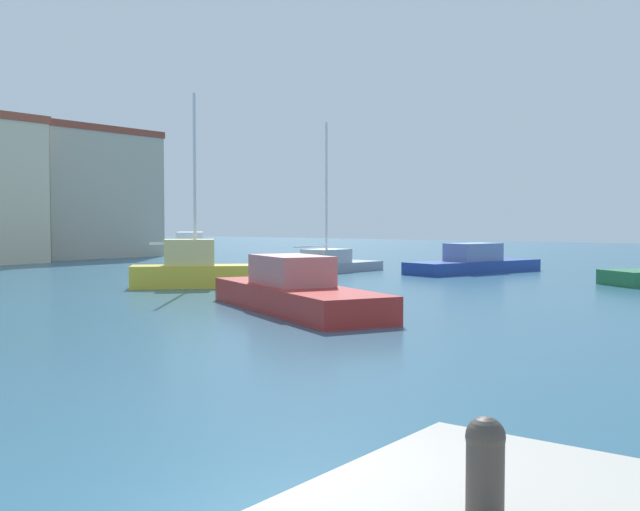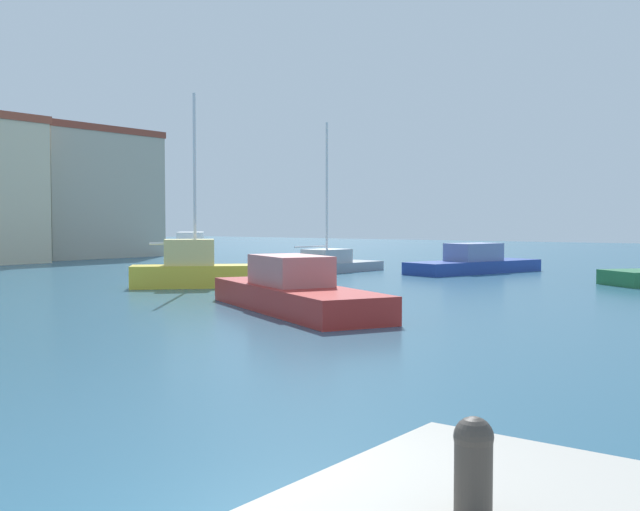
{
  "view_description": "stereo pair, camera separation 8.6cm",
  "coord_description": "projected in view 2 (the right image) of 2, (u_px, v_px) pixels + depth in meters",
  "views": [
    {
      "loc": [
        -3.99,
        -4.15,
        2.71
      ],
      "look_at": [
        21.87,
        15.45,
        1.24
      ],
      "focal_mm": 41.82,
      "sensor_mm": 36.0,
      "label": 1
    },
    {
      "loc": [
        -3.94,
        -4.22,
        2.71
      ],
      "look_at": [
        21.87,
        15.45,
        1.24
      ],
      "focal_mm": 41.82,
      "sensor_mm": 36.0,
      "label": 2
    }
  ],
  "objects": [
    {
      "name": "water",
      "position": [
        126.0,
        289.0,
        29.84
      ],
      "size": [
        160.0,
        160.0,
        0.0
      ],
      "primitive_type": "plane",
      "color": "#285670",
      "rests_on": "ground"
    },
    {
      "name": "motorboat_red_far_left",
      "position": [
        294.0,
        292.0,
        22.63
      ],
      "size": [
        5.85,
        8.6,
        1.68
      ],
      "color": "#B22823",
      "rests_on": "water"
    },
    {
      "name": "sailboat_yellow_behind_lamppost",
      "position": [
        194.0,
        269.0,
        30.75
      ],
      "size": [
        4.86,
        4.77,
        7.98
      ],
      "color": "gold",
      "rests_on": "water"
    },
    {
      "name": "motorboat_white_distant_east",
      "position": [
        191.0,
        255.0,
        44.99
      ],
      "size": [
        6.37,
        6.27,
        2.1
      ],
      "color": "white",
      "rests_on": "water"
    },
    {
      "name": "mooring_bollard",
      "position": [
        473.0,
        463.0,
        4.62
      ],
      "size": [
        0.25,
        0.25,
        0.63
      ],
      "color": "#38332D",
      "rests_on": "pier_quay"
    },
    {
      "name": "sailboat_grey_near_pier",
      "position": [
        327.0,
        264.0,
        40.05
      ],
      "size": [
        7.21,
        2.9,
        8.02
      ],
      "color": "gray",
      "rests_on": "water"
    },
    {
      "name": "motorboat_blue_outer_mooring",
      "position": [
        474.0,
        263.0,
        39.62
      ],
      "size": [
        8.56,
        4.61,
        1.57
      ],
      "color": "#233D93",
      "rests_on": "water"
    },
    {
      "name": "warehouse_block",
      "position": [
        90.0,
        193.0,
        56.73
      ],
      "size": [
        10.31,
        5.72,
        9.8
      ],
      "color": "#B2A893",
      "rests_on": "ground"
    }
  ]
}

